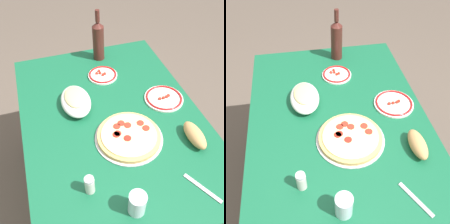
% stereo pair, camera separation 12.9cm
% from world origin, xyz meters
% --- Properties ---
extents(ground_plane, '(8.00, 8.00, 0.00)m').
position_xyz_m(ground_plane, '(0.00, 0.00, 0.00)').
color(ground_plane, brown).
rests_on(ground_plane, ground).
extents(dining_table, '(1.26, 0.88, 0.72)m').
position_xyz_m(dining_table, '(0.00, 0.00, 0.60)').
color(dining_table, '#145938').
rests_on(dining_table, ground).
extents(pepperoni_pizza, '(0.32, 0.32, 0.03)m').
position_xyz_m(pepperoni_pizza, '(0.16, 0.03, 0.73)').
color(pepperoni_pizza, '#B7B7BC').
rests_on(pepperoni_pizza, dining_table).
extents(baked_pasta_dish, '(0.24, 0.15, 0.08)m').
position_xyz_m(baked_pasta_dish, '(-0.13, -0.15, 0.76)').
color(baked_pasta_dish, white).
rests_on(baked_pasta_dish, dining_table).
extents(wine_bottle, '(0.07, 0.07, 0.31)m').
position_xyz_m(wine_bottle, '(-0.52, 0.08, 0.85)').
color(wine_bottle, '#471E19').
rests_on(wine_bottle, dining_table).
extents(water_glass, '(0.07, 0.07, 0.10)m').
position_xyz_m(water_glass, '(0.49, -0.06, 0.77)').
color(water_glass, silver).
rests_on(water_glass, dining_table).
extents(side_plate_near, '(0.17, 0.17, 0.02)m').
position_xyz_m(side_plate_near, '(-0.33, 0.05, 0.73)').
color(side_plate_near, white).
rests_on(side_plate_near, dining_table).
extents(side_plate_far, '(0.21, 0.21, 0.02)m').
position_xyz_m(side_plate_far, '(-0.03, 0.30, 0.73)').
color(side_plate_far, white).
rests_on(side_plate_far, dining_table).
extents(bread_loaf, '(0.17, 0.07, 0.06)m').
position_xyz_m(bread_loaf, '(0.26, 0.31, 0.75)').
color(bread_loaf, tan).
rests_on(bread_loaf, dining_table).
extents(spice_shaker, '(0.04, 0.04, 0.09)m').
position_xyz_m(spice_shaker, '(0.36, -0.21, 0.76)').
color(spice_shaker, silver).
rests_on(spice_shaker, dining_table).
extents(fork_right, '(0.16, 0.09, 0.00)m').
position_xyz_m(fork_right, '(0.49, 0.22, 0.72)').
color(fork_right, '#B7B7BC').
rests_on(fork_right, dining_table).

